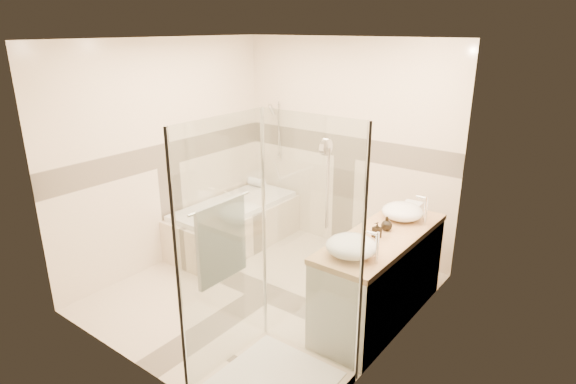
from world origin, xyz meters
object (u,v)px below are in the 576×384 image
Objects in this scene: bathtub at (235,222)px; vessel_sink_far at (351,246)px; vessel_sink_near at (402,211)px; amenity_bottle_b at (387,224)px; amenity_bottle_a at (377,230)px; vanity at (380,277)px; shower_enclosure at (268,322)px.

vessel_sink_far is (2.13, -0.88, 0.63)m from bathtub.
vessel_sink_near reaches higher than amenity_bottle_b.
vanity is at bearing 77.10° from amenity_bottle_a.
bathtub is 2.39m from vessel_sink_far.
shower_enclosure is at bearing -102.98° from amenity_bottle_a.
bathtub is 2.26m from amenity_bottle_a.
vessel_sink_near is 2.98× the size of amenity_bottle_b.
vessel_sink_far is at bearing 69.76° from shower_enclosure.
bathtub is 12.06× the size of amenity_bottle_a.
shower_enclosure is at bearing -110.24° from vessel_sink_far.
vanity is at bearing -87.39° from vessel_sink_near.
vessel_sink_far is (0.00, -0.97, 0.00)m from vessel_sink_near.
vessel_sink_far is (0.27, 0.74, 0.43)m from shower_enclosure.
vessel_sink_near is 0.94× the size of vessel_sink_far.
bathtub is 2.22m from vessel_sink_near.
vessel_sink_near is at bearing 92.61° from vanity.
shower_enclosure is 0.90m from vessel_sink_far.
vanity is 0.73m from vessel_sink_far.
vessel_sink_near is 0.97m from vessel_sink_far.
amenity_bottle_b is (0.00, 0.19, -0.00)m from amenity_bottle_a.
bathtub is 4.32× the size of vessel_sink_near.
shower_enclosure reaches higher than vessel_sink_near.
vessel_sink_near reaches higher than vanity.
vanity is 0.79× the size of shower_enclosure.
bathtub is 1.05× the size of vanity.
shower_enclosure is (1.86, -1.62, 0.20)m from bathtub.
vanity is at bearing 77.03° from shower_enclosure.
amenity_bottle_a is at bearing -90.00° from amenity_bottle_b.
amenity_bottle_a is at bearing 77.02° from shower_enclosure.
bathtub is 2.47m from shower_enclosure.
shower_enclosure is 14.48× the size of amenity_bottle_a.
amenity_bottle_a is at bearing -102.90° from vanity.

